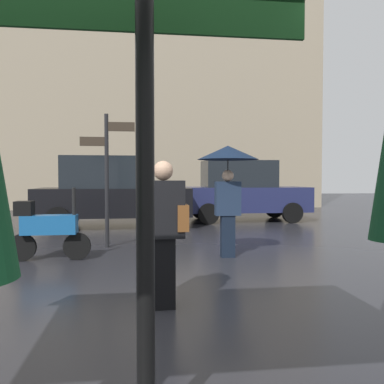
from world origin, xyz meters
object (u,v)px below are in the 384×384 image
(parked_car_left, at_px, (242,191))
(street_signpost, at_px, (107,166))
(parked_scooter, at_px, (47,228))
(pedestrian_with_umbrella, at_px, (228,166))
(parked_car_right, at_px, (112,192))
(pedestrian_with_bag, at_px, (165,225))

(parked_car_left, xyz_separation_m, street_signpost, (-3.92, -4.41, 0.66))
(parked_scooter, relative_size, street_signpost, 0.51)
(pedestrian_with_umbrella, distance_m, parked_car_right, 5.14)
(pedestrian_with_umbrella, height_order, parked_car_left, pedestrian_with_umbrella)
(parked_car_right, bearing_deg, parked_scooter, 91.56)
(parked_car_right, relative_size, street_signpost, 1.58)
(pedestrian_with_bag, relative_size, street_signpost, 0.59)
(pedestrian_with_umbrella, xyz_separation_m, parked_scooter, (-3.10, 0.12, -1.06))
(pedestrian_with_umbrella, height_order, parked_scooter, pedestrian_with_umbrella)
(parked_car_left, bearing_deg, parked_scooter, 62.53)
(pedestrian_with_umbrella, distance_m, parked_car_left, 5.99)
(pedestrian_with_bag, xyz_separation_m, parked_scooter, (-1.83, 2.71, -0.35))
(parked_car_left, height_order, street_signpost, street_signpost)
(street_signpost, bearing_deg, parked_car_right, 92.41)
(parked_car_left, height_order, parked_car_right, parked_car_right)
(parked_scooter, height_order, parked_car_right, parked_car_right)
(pedestrian_with_umbrella, height_order, parked_car_right, parked_car_right)
(pedestrian_with_bag, bearing_deg, parked_car_left, 162.41)
(pedestrian_with_umbrella, bearing_deg, street_signpost, -143.00)
(parked_car_right, bearing_deg, street_signpost, 103.90)
(parked_scooter, bearing_deg, parked_car_right, 62.33)
(parked_car_right, xyz_separation_m, street_signpost, (0.14, -3.26, 0.64))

